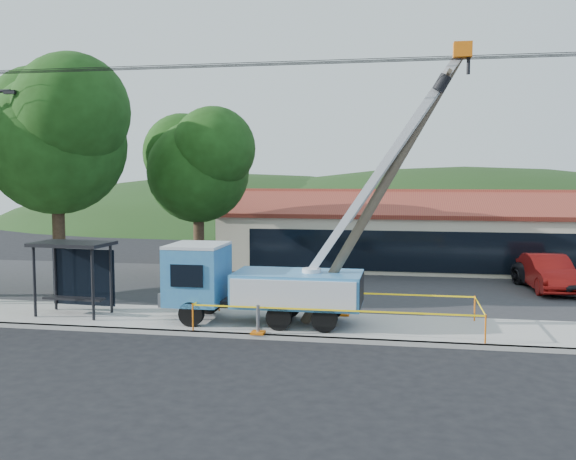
# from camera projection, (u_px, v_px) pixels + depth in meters

# --- Properties ---
(ground) EXTENTS (120.00, 120.00, 0.00)m
(ground) POSITION_uv_depth(u_px,v_px,m) (286.00, 358.00, 19.44)
(ground) COLOR black
(ground) RESTS_ON ground
(curb) EXTENTS (60.00, 0.25, 0.15)m
(curb) POSITION_uv_depth(u_px,v_px,m) (297.00, 338.00, 21.50)
(curb) COLOR #A4A099
(curb) RESTS_ON ground
(sidewalk) EXTENTS (60.00, 4.00, 0.15)m
(sidewalk) POSITION_uv_depth(u_px,v_px,m) (306.00, 325.00, 23.36)
(sidewalk) COLOR #A4A099
(sidewalk) RESTS_ON ground
(parking_lot) EXTENTS (60.00, 12.00, 0.10)m
(parking_lot) POSITION_uv_depth(u_px,v_px,m) (331.00, 288.00, 31.20)
(parking_lot) COLOR #28282B
(parking_lot) RESTS_ON ground
(strip_mall) EXTENTS (22.50, 8.53, 4.67)m
(strip_mall) POSITION_uv_depth(u_px,v_px,m) (413.00, 236.00, 38.15)
(strip_mall) COLOR beige
(strip_mall) RESTS_ON ground
(tree_west_near) EXTENTS (7.56, 6.72, 10.80)m
(tree_west_near) POSITION_uv_depth(u_px,v_px,m) (56.00, 130.00, 28.76)
(tree_west_near) COLOR #332316
(tree_west_near) RESTS_ON ground
(tree_lot) EXTENTS (6.30, 5.60, 8.94)m
(tree_lot) POSITION_uv_depth(u_px,v_px,m) (198.00, 161.00, 32.89)
(tree_lot) COLOR #332316
(tree_lot) RESTS_ON ground
(hill_west) EXTENTS (78.40, 56.00, 28.00)m
(hill_west) POSITION_uv_depth(u_px,v_px,m) (246.00, 221.00, 76.02)
(hill_west) COLOR #1C3412
(hill_west) RESTS_ON ground
(hill_center) EXTENTS (89.60, 64.00, 32.00)m
(hill_center) POSITION_uv_depth(u_px,v_px,m) (463.00, 224.00, 71.58)
(hill_center) COLOR #1C3412
(hill_center) RESTS_ON ground
(utility_truck) EXTENTS (10.76, 3.83, 9.77)m
(utility_truck) POSITION_uv_depth(u_px,v_px,m) (259.00, 280.00, 23.38)
(utility_truck) COLOR black
(utility_truck) RESTS_ON ground
(leaning_pole) EXTENTS (5.66, 1.98, 9.69)m
(leaning_pole) POSITION_uv_depth(u_px,v_px,m) (388.00, 179.00, 22.46)
(leaning_pole) COLOR brown
(leaning_pole) RESTS_ON ground
(bus_shelter) EXTENTS (3.01, 1.96, 2.81)m
(bus_shelter) POSITION_uv_depth(u_px,v_px,m) (76.00, 261.00, 24.75)
(bus_shelter) COLOR black
(bus_shelter) RESTS_ON ground
(caution_tape) EXTENTS (9.86, 3.27, 0.95)m
(caution_tape) POSITION_uv_depth(u_px,v_px,m) (338.00, 306.00, 22.96)
(caution_tape) COLOR orange
(caution_tape) RESTS_ON ground
(car_silver) EXTENTS (2.83, 4.68, 1.49)m
(car_silver) POSITION_uv_depth(u_px,v_px,m) (198.00, 284.00, 32.52)
(car_silver) COLOR #A9ABB0
(car_silver) RESTS_ON ground
(car_red) EXTENTS (2.17, 5.20, 1.67)m
(car_red) POSITION_uv_depth(u_px,v_px,m) (547.00, 292.00, 30.29)
(car_red) COLOR maroon
(car_red) RESTS_ON ground
(car_dark) EXTENTS (3.96, 5.72, 1.45)m
(car_dark) POSITION_uv_depth(u_px,v_px,m) (558.00, 293.00, 30.18)
(car_dark) COLOR black
(car_dark) RESTS_ON ground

